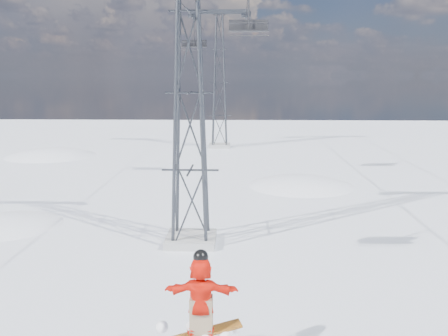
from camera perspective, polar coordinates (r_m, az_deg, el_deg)
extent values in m
sphere|color=white|center=(43.51, -18.29, -12.32)|extent=(22.00, 22.00, 22.00)
cube|color=#999999|center=(18.59, -3.78, -8.14)|extent=(1.80, 1.80, 0.30)
cube|color=#999999|center=(42.97, -0.51, 2.57)|extent=(1.80, 1.80, 0.30)
cube|color=#313439|center=(42.87, -0.54, 17.42)|extent=(5.00, 0.35, 0.35)
cube|color=#313439|center=(43.00, -3.60, 17.12)|extent=(0.80, 0.25, 0.50)
cube|color=#313439|center=(42.81, 2.55, 17.15)|extent=(0.80, 0.25, 0.50)
cube|color=orange|center=(10.78, -2.61, -18.37)|extent=(1.71, 0.76, 0.31)
imported|color=#FA1D0B|center=(10.40, -2.65, -14.32)|extent=(1.52, 0.50, 1.64)
cube|color=#877053|center=(10.60, -2.63, -16.49)|extent=(0.46, 0.35, 0.75)
sphere|color=black|center=(10.10, -2.69, -10.20)|extent=(0.31, 0.31, 0.31)
cylinder|color=black|center=(28.18, 2.84, 17.79)|extent=(0.09, 0.09, 2.38)
cube|color=black|center=(28.05, 2.82, 15.38)|extent=(2.16, 0.49, 0.09)
cube|color=black|center=(28.32, 2.82, 15.99)|extent=(2.16, 0.06, 0.59)
cylinder|color=black|center=(27.76, 2.83, 14.87)|extent=(2.16, 0.06, 0.06)
cylinder|color=black|center=(27.76, 2.84, 16.21)|extent=(2.16, 0.05, 0.05)
cylinder|color=black|center=(43.90, -3.45, 15.17)|extent=(0.09, 0.09, 2.36)
cube|color=black|center=(43.82, -3.43, 13.64)|extent=(2.14, 0.48, 0.09)
cube|color=black|center=(44.07, -3.40, 14.04)|extent=(2.14, 0.06, 0.59)
cylinder|color=black|center=(43.54, -3.46, 13.31)|extent=(2.14, 0.06, 0.06)
cylinder|color=black|center=(43.52, -3.47, 14.15)|extent=(2.14, 0.05, 0.05)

